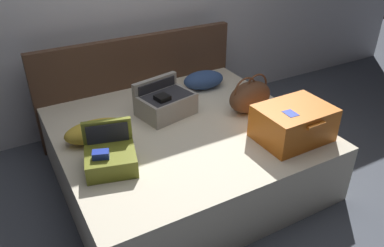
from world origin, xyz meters
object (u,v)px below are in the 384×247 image
(hard_case_large, at_px, (293,123))
(duffel_bag, at_px, (250,96))
(bed, at_px, (184,152))
(hard_case_small, at_px, (110,156))
(pillow_near_headboard, at_px, (204,80))
(pillow_center_head, at_px, (97,131))
(hard_case_medium, at_px, (166,103))

(hard_case_large, height_order, duffel_bag, duffel_bag)
(bed, bearing_deg, hard_case_small, -161.46)
(hard_case_small, xyz_separation_m, pillow_near_headboard, (1.21, 0.80, -0.00))
(hard_case_large, xyz_separation_m, pillow_center_head, (-1.31, 0.71, -0.06))
(bed, relative_size, hard_case_medium, 3.93)
(hard_case_large, height_order, pillow_center_head, hard_case_large)
(pillow_center_head, bearing_deg, bed, -12.74)
(pillow_near_headboard, distance_m, pillow_center_head, 1.26)
(hard_case_large, bearing_deg, hard_case_medium, 128.99)
(bed, xyz_separation_m, pillow_center_head, (-0.67, 0.15, 0.33))
(hard_case_medium, bearing_deg, pillow_near_headboard, 16.28)
(hard_case_small, height_order, pillow_center_head, hard_case_small)
(hard_case_large, distance_m, hard_case_medium, 1.07)
(hard_case_small, relative_size, pillow_center_head, 0.84)
(hard_case_large, xyz_separation_m, hard_case_medium, (-0.68, 0.82, -0.03))
(hard_case_small, distance_m, duffel_bag, 1.33)
(hard_case_medium, distance_m, duffel_bag, 0.73)
(hard_case_small, distance_m, pillow_near_headboard, 1.45)
(bed, xyz_separation_m, pillow_near_headboard, (0.52, 0.57, 0.33))
(duffel_bag, bearing_deg, pillow_near_headboard, 99.68)
(hard_case_large, distance_m, duffel_bag, 0.52)
(bed, relative_size, pillow_center_head, 4.06)
(pillow_near_headboard, bearing_deg, duffel_bag, -80.32)
(duffel_bag, distance_m, pillow_near_headboard, 0.62)
(bed, bearing_deg, pillow_center_head, 167.26)
(hard_case_large, bearing_deg, hard_case_small, 165.87)
(duffel_bag, xyz_separation_m, pillow_near_headboard, (-0.10, 0.61, -0.06))
(bed, height_order, duffel_bag, duffel_bag)
(hard_case_large, distance_m, pillow_center_head, 1.49)
(hard_case_medium, xyz_separation_m, pillow_near_headboard, (0.56, 0.30, -0.03))
(hard_case_small, bearing_deg, hard_case_medium, 51.92)
(hard_case_large, relative_size, pillow_center_head, 1.13)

